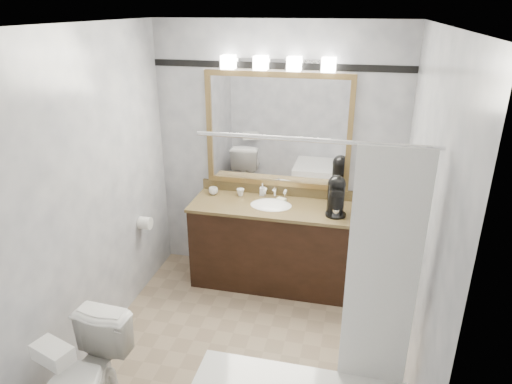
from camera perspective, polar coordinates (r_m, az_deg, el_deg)
room at (r=3.26m, az=-1.52°, el=-2.29°), size 2.42×2.62×2.52m
vanity at (r=4.51m, az=1.83°, el=-6.35°), size 1.53×0.58×0.97m
mirror at (r=4.36m, az=2.69°, el=7.61°), size 1.40×0.04×1.10m
vanity_light_bar at (r=4.19m, az=2.71°, el=15.83°), size 1.02×0.14×0.12m
accent_stripe at (r=4.26m, az=2.87°, el=15.48°), size 2.40×0.01×0.06m
tp_roll at (r=4.44m, az=-13.68°, el=-3.79°), size 0.11×0.12×0.12m
toilet at (r=3.38m, az=-20.83°, el=-21.24°), size 0.44×0.72×0.71m
tissue_box at (r=3.00m, az=-24.06°, el=-17.91°), size 0.27×0.20×0.10m
coffee_maker at (r=4.15m, az=9.99°, el=-0.27°), size 0.19×0.24×0.36m
cup_left at (r=4.58m, az=-5.36°, el=0.14°), size 0.12×0.12×0.07m
cup_right at (r=4.52m, az=-1.96°, el=-0.04°), size 0.09×0.09×0.07m
soap_bottle_a at (r=4.52m, az=0.82°, el=0.31°), size 0.06×0.06×0.12m
soap_bar at (r=4.42m, az=3.18°, el=-0.94°), size 0.10×0.08×0.03m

